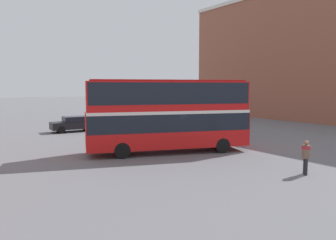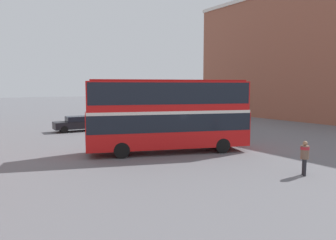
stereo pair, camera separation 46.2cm
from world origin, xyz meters
The scene contains 6 objects.
ground_plane centered at (0.00, 0.00, 0.00)m, with size 240.00×240.00×0.00m, color slate.
building_row_right centered at (26.95, 7.20, 8.36)m, with size 10.31×36.70×16.70m.
double_decker_bus centered at (-1.28, 0.31, 2.69)m, with size 10.71×5.83×4.71m.
pedestrian_foreground centered at (1.21, -8.00, 1.03)m, with size 0.59×0.59×1.68m.
parked_car_kerb_near centered at (-3.20, 13.50, 0.75)m, with size 4.23×1.98×1.45m.
parked_car_kerb_far centered at (6.07, 5.25, 0.75)m, with size 4.58×2.62×1.48m.
Camera 1 is at (-13.14, -17.19, 4.30)m, focal length 35.00 mm.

